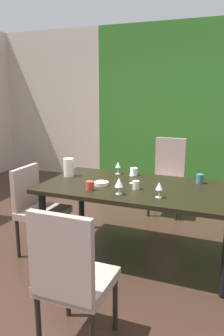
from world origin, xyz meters
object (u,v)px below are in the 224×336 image
Objects in this scene: chair_left_near at (37,205)px; cup_rear at (134,172)px; chair_head_far at (168,173)px; pitcher_left at (69,167)px; chair_head_near at (71,275)px; dining_table at (139,193)px; wine_glass_near_window at (132,172)px; cup_right at (200,179)px; cup_north at (136,185)px; wine_glass_center at (118,165)px; cup_corner at (90,186)px; wine_glass_front at (159,186)px; wine_glass_east at (119,183)px; serving_bowl_near_shelf at (101,183)px.

chair_left_near reaches higher than cup_rear.
chair_head_far is 5.13× the size of pitcher_left.
pitcher_left is at bearing 119.45° from chair_head_near.
wine_glass_near_window is at bearing 143.57° from dining_table.
cup_right reaches higher than cup_rear.
cup_north is at bearing 89.23° from chair_head_near.
cup_north is at bearing -52.88° from wine_glass_center.
cup_corner is at bearing -128.52° from wine_glass_near_window.
chair_head_far is 6.38× the size of wine_glass_near_window.
cup_north is (0.10, -0.18, -0.07)m from wine_glass_near_window.
dining_table is 0.16m from cup_north.
wine_glass_front is at bearing -46.25° from dining_table.
cup_rear is at bearing 95.49° from chair_head_near.
wine_glass_east is 0.76× the size of pitcher_left.
chair_left_near reaches higher than cup_right.
wine_glass_center is at bearing 134.16° from wine_glass_front.
wine_glass_front is (1.27, 0.03, 0.33)m from chair_left_near.
cup_right is (0.55, 1.70, 0.25)m from chair_head_near.
wine_glass_near_window is at bearing 51.48° from cup_corner.
chair_head_far is at bearing 79.90° from cup_rear.
chair_left_near reaches higher than wine_glass_front.
wine_glass_center reaches higher than cup_north.
wine_glass_front is at bearing 75.59° from chair_head_near.
serving_bowl_near_shelf is (-0.62, 0.17, -0.08)m from wine_glass_front.
wine_glass_near_window is 1.87× the size of cup_corner.
chair_left_near is 0.99m from wine_glass_center.
wine_glass_center reaches higher than serving_bowl_near_shelf.
cup_north is at bearing -140.70° from cup_right.
wine_glass_center is at bearing -177.98° from cup_rear.
cup_right is (0.63, 0.64, -0.06)m from wine_glass_east.
wine_glass_front reaches higher than cup_rear.
wine_glass_east is 1.78× the size of cup_corner.
chair_head_far is (-0.01, 1.37, -0.12)m from dining_table.
cup_corner is 0.59m from pitcher_left.
cup_right reaches higher than dining_table.
dining_table is 1.07m from chair_left_near.
wine_glass_near_window is (-0.10, 0.07, 0.19)m from dining_table.
wine_glass_center reaches higher than cup_corner.
chair_head_far is 2.74m from chair_head_near.
cup_corner is at bearing 109.52° from chair_head_near.
dining_table is 1.87× the size of chair_head_far.
serving_bowl_near_shelf is 0.53m from cup_rear.
cup_rear is 0.42× the size of pitcher_left.
wine_glass_center is (-0.37, 0.38, 0.17)m from dining_table.
pitcher_left reaches higher than cup_right.
wine_glass_east is (0.91, -0.01, 0.34)m from chair_left_near.
chair_left_near is 4.52× the size of pitcher_left.
serving_bowl_near_shelf is 0.72× the size of pitcher_left.
chair_head_far is at bearing 149.24° from chair_left_near.
chair_left_near is 1.11m from cup_rear.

